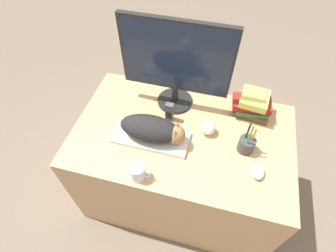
{
  "coord_description": "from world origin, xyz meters",
  "views": [
    {
      "loc": [
        0.15,
        -0.5,
        1.9
      ],
      "look_at": [
        -0.08,
        0.36,
        0.79
      ],
      "focal_mm": 28.0,
      "sensor_mm": 36.0,
      "label": 1
    }
  ],
  "objects_px": {
    "computer_mouse": "(258,172)",
    "baseball": "(208,128)",
    "keyboard": "(151,137)",
    "monitor": "(176,61)",
    "cat": "(154,129)",
    "coffee_mug": "(138,172)",
    "book_stack": "(252,105)",
    "pen_cup": "(246,144)",
    "phone": "(170,112)"
  },
  "relations": [
    {
      "from": "monitor",
      "to": "book_stack",
      "type": "xyz_separation_m",
      "value": [
        0.45,
        0.02,
        -0.24
      ]
    },
    {
      "from": "cat",
      "to": "coffee_mug",
      "type": "height_order",
      "value": "cat"
    },
    {
      "from": "baseball",
      "to": "phone",
      "type": "xyz_separation_m",
      "value": [
        -0.23,
        0.04,
        0.02
      ]
    },
    {
      "from": "pen_cup",
      "to": "phone",
      "type": "bearing_deg",
      "value": 166.54
    },
    {
      "from": "phone",
      "to": "book_stack",
      "type": "relative_size",
      "value": 0.52
    },
    {
      "from": "computer_mouse",
      "to": "book_stack",
      "type": "height_order",
      "value": "book_stack"
    },
    {
      "from": "monitor",
      "to": "computer_mouse",
      "type": "bearing_deg",
      "value": -36.04
    },
    {
      "from": "coffee_mug",
      "to": "book_stack",
      "type": "distance_m",
      "value": 0.76
    },
    {
      "from": "computer_mouse",
      "to": "coffee_mug",
      "type": "distance_m",
      "value": 0.59
    },
    {
      "from": "keyboard",
      "to": "computer_mouse",
      "type": "bearing_deg",
      "value": -7.0
    },
    {
      "from": "computer_mouse",
      "to": "baseball",
      "type": "height_order",
      "value": "baseball"
    },
    {
      "from": "keyboard",
      "to": "book_stack",
      "type": "distance_m",
      "value": 0.61
    },
    {
      "from": "cat",
      "to": "computer_mouse",
      "type": "height_order",
      "value": "cat"
    },
    {
      "from": "pen_cup",
      "to": "monitor",
      "type": "bearing_deg",
      "value": 151.17
    },
    {
      "from": "cat",
      "to": "phone",
      "type": "height_order",
      "value": "cat"
    },
    {
      "from": "keyboard",
      "to": "phone",
      "type": "relative_size",
      "value": 3.47
    },
    {
      "from": "keyboard",
      "to": "coffee_mug",
      "type": "xyz_separation_m",
      "value": [
        0.01,
        -0.24,
        0.03
      ]
    },
    {
      "from": "coffee_mug",
      "to": "book_stack",
      "type": "height_order",
      "value": "book_stack"
    },
    {
      "from": "keyboard",
      "to": "monitor",
      "type": "bearing_deg",
      "value": 78.99
    },
    {
      "from": "keyboard",
      "to": "computer_mouse",
      "type": "distance_m",
      "value": 0.58
    },
    {
      "from": "computer_mouse",
      "to": "coffee_mug",
      "type": "bearing_deg",
      "value": -163.65
    },
    {
      "from": "book_stack",
      "to": "computer_mouse",
      "type": "bearing_deg",
      "value": -80.97
    },
    {
      "from": "coffee_mug",
      "to": "book_stack",
      "type": "xyz_separation_m",
      "value": [
        0.5,
        0.57,
        0.03
      ]
    },
    {
      "from": "monitor",
      "to": "baseball",
      "type": "bearing_deg",
      "value": -38.0
    },
    {
      "from": "monitor",
      "to": "baseball",
      "type": "height_order",
      "value": "monitor"
    },
    {
      "from": "cat",
      "to": "computer_mouse",
      "type": "bearing_deg",
      "value": -7.25
    },
    {
      "from": "cat",
      "to": "coffee_mug",
      "type": "xyz_separation_m",
      "value": [
        -0.01,
        -0.24,
        -0.05
      ]
    },
    {
      "from": "computer_mouse",
      "to": "baseball",
      "type": "relative_size",
      "value": 1.13
    },
    {
      "from": "monitor",
      "to": "baseball",
      "type": "relative_size",
      "value": 7.56
    },
    {
      "from": "pen_cup",
      "to": "phone",
      "type": "xyz_separation_m",
      "value": [
        -0.44,
        0.11,
        0.01
      ]
    },
    {
      "from": "cat",
      "to": "pen_cup",
      "type": "xyz_separation_m",
      "value": [
        0.48,
        0.06,
        -0.04
      ]
    },
    {
      "from": "computer_mouse",
      "to": "pen_cup",
      "type": "relative_size",
      "value": 0.41
    },
    {
      "from": "cat",
      "to": "baseball",
      "type": "distance_m",
      "value": 0.3
    },
    {
      "from": "cat",
      "to": "book_stack",
      "type": "xyz_separation_m",
      "value": [
        0.49,
        0.33,
        -0.02
      ]
    },
    {
      "from": "cat",
      "to": "computer_mouse",
      "type": "distance_m",
      "value": 0.57
    },
    {
      "from": "keyboard",
      "to": "monitor",
      "type": "relative_size",
      "value": 0.69
    },
    {
      "from": "cat",
      "to": "coffee_mug",
      "type": "bearing_deg",
      "value": -92.42
    },
    {
      "from": "computer_mouse",
      "to": "baseball",
      "type": "xyz_separation_m",
      "value": [
        -0.28,
        0.19,
        0.02
      ]
    },
    {
      "from": "keyboard",
      "to": "baseball",
      "type": "height_order",
      "value": "baseball"
    },
    {
      "from": "pen_cup",
      "to": "cat",
      "type": "bearing_deg",
      "value": -172.88
    },
    {
      "from": "pen_cup",
      "to": "phone",
      "type": "distance_m",
      "value": 0.45
    },
    {
      "from": "baseball",
      "to": "pen_cup",
      "type": "bearing_deg",
      "value": -16.4
    },
    {
      "from": "coffee_mug",
      "to": "book_stack",
      "type": "relative_size",
      "value": 0.46
    },
    {
      "from": "book_stack",
      "to": "coffee_mug",
      "type": "bearing_deg",
      "value": -131.55
    },
    {
      "from": "coffee_mug",
      "to": "baseball",
      "type": "xyz_separation_m",
      "value": [
        0.28,
        0.36,
        -0.0
      ]
    },
    {
      "from": "keyboard",
      "to": "coffee_mug",
      "type": "bearing_deg",
      "value": -87.54
    },
    {
      "from": "keyboard",
      "to": "monitor",
      "type": "height_order",
      "value": "monitor"
    },
    {
      "from": "keyboard",
      "to": "cat",
      "type": "bearing_deg",
      "value": -0.0
    },
    {
      "from": "cat",
      "to": "phone",
      "type": "xyz_separation_m",
      "value": [
        0.04,
        0.17,
        -0.03
      ]
    },
    {
      "from": "keyboard",
      "to": "pen_cup",
      "type": "xyz_separation_m",
      "value": [
        0.5,
        0.06,
        0.04
      ]
    }
  ]
}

